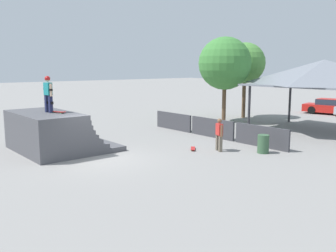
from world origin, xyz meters
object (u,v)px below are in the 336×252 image
object	(u,v)px
skateboard_on_deck	(58,112)
parked_car_red	(331,107)
bystander_walking	(219,133)
skater_on_deck	(48,92)
skateboard_on_ground	(193,149)
trash_bin	(263,144)
tree_far_back	(245,63)
tree_beside_pavilion	(225,64)

from	to	relation	value
skateboard_on_deck	parked_car_red	bearing A→B (deg)	68.80
bystander_walking	parked_car_red	size ratio (longest dim) A/B	0.34
skater_on_deck	parked_car_red	bearing A→B (deg)	80.02
skateboard_on_ground	parked_car_red	size ratio (longest dim) A/B	0.16
skater_on_deck	trash_bin	size ratio (longest dim) A/B	1.97
tree_far_back	trash_bin	xyz separation A→B (m)	(8.27, -8.82, -3.74)
tree_beside_pavilion	skateboard_on_deck	bearing A→B (deg)	-82.63
tree_beside_pavilion	parked_car_red	xyz separation A→B (m)	(2.85, 9.99, -3.53)
skater_on_deck	tree_far_back	size ratio (longest dim) A/B	0.29
skateboard_on_ground	parked_car_red	xyz separation A→B (m)	(-2.38, 18.00, 0.54)
tree_far_back	tree_beside_pavilion	bearing A→B (deg)	-80.00
tree_far_back	skateboard_on_deck	bearing A→B (deg)	-82.16
tree_far_back	skateboard_on_ground	bearing A→B (deg)	-62.14
skater_on_deck	tree_beside_pavilion	bearing A→B (deg)	89.23
skateboard_on_ground	parked_car_red	distance (m)	18.16
skater_on_deck	bystander_walking	xyz separation A→B (m)	(4.97, 6.13, -1.95)
tree_far_back	trash_bin	bearing A→B (deg)	-46.84
tree_far_back	parked_car_red	world-z (taller)	tree_far_back
skater_on_deck	bystander_walking	world-z (taller)	skater_on_deck
tree_beside_pavilion	parked_car_red	distance (m)	10.97
skateboard_on_deck	tree_far_back	world-z (taller)	tree_far_back
skateboard_on_deck	trash_bin	bearing A→B (deg)	31.26
skateboard_on_ground	tree_far_back	bearing A→B (deg)	161.67
skateboard_on_deck	skateboard_on_ground	world-z (taller)	skateboard_on_deck
trash_bin	skater_on_deck	bearing A→B (deg)	-131.65
tree_far_back	trash_bin	size ratio (longest dim) A/B	6.75
trash_bin	tree_far_back	bearing A→B (deg)	133.16
bystander_walking	tree_beside_pavilion	world-z (taller)	tree_beside_pavilion
skateboard_on_ground	tree_beside_pavilion	bearing A→B (deg)	166.95
skater_on_deck	trash_bin	bearing A→B (deg)	42.39
bystander_walking	skateboard_on_deck	bearing A→B (deg)	76.42
trash_bin	tree_beside_pavilion	bearing A→B (deg)	142.36
skater_on_deck	bystander_walking	size ratio (longest dim) A/B	1.08
bystander_walking	tree_beside_pavilion	size ratio (longest dim) A/B	0.26
trash_bin	parked_car_red	size ratio (longest dim) A/B	0.19
trash_bin	parked_car_red	world-z (taller)	parked_car_red
skater_on_deck	tree_far_back	world-z (taller)	tree_far_back
parked_car_red	tree_far_back	bearing A→B (deg)	-125.76
tree_far_back	skater_on_deck	bearing A→B (deg)	-83.96
bystander_walking	tree_beside_pavilion	distance (m)	10.07
skateboard_on_ground	skater_on_deck	bearing A→B (deg)	-83.04
trash_bin	parked_car_red	distance (m)	16.72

